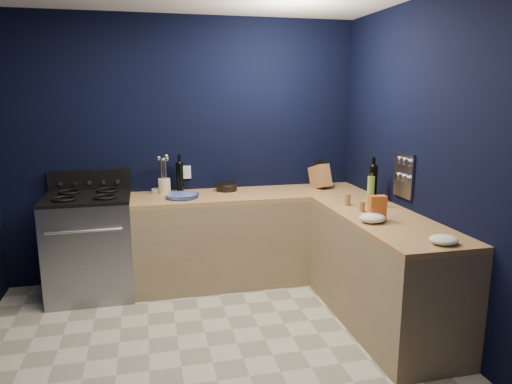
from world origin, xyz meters
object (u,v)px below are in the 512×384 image
object	(u,v)px
gas_range	(91,247)
utensil_crock	(164,186)
knife_block	(320,177)
plate_stack	(182,196)
crouton_bag	(377,208)

from	to	relation	value
gas_range	utensil_crock	size ratio (longest dim) A/B	6.24
utensil_crock	knife_block	xyz separation A→B (m)	(1.58, -0.08, 0.04)
plate_stack	utensil_crock	distance (m)	0.29
gas_range	plate_stack	world-z (taller)	plate_stack
crouton_bag	plate_stack	bearing A→B (deg)	142.29
plate_stack	utensil_crock	size ratio (longest dim) A/B	2.01
gas_range	utensil_crock	bearing A→B (deg)	14.25
plate_stack	crouton_bag	distance (m)	1.81
plate_stack	utensil_crock	xyz separation A→B (m)	(-0.15, 0.24, 0.06)
plate_stack	knife_block	size ratio (longest dim) A/B	1.28
plate_stack	knife_block	distance (m)	1.44
utensil_crock	gas_range	bearing A→B (deg)	-165.75
utensil_crock	crouton_bag	size ratio (longest dim) A/B	0.76
gas_range	utensil_crock	distance (m)	0.89
utensil_crock	crouton_bag	xyz separation A→B (m)	(1.55, -1.38, 0.02)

